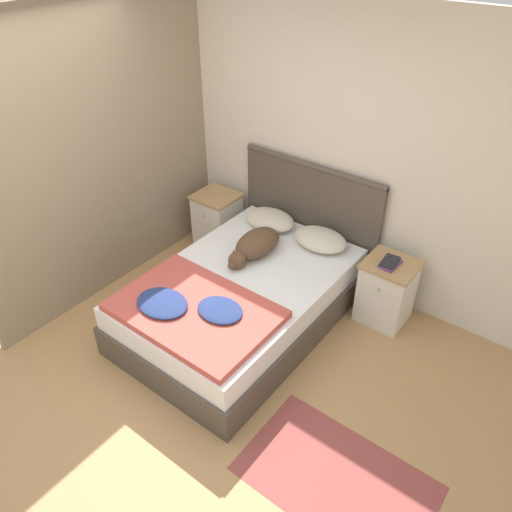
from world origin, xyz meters
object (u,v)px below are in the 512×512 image
at_px(pillow_right, 320,239).
at_px(dog, 255,245).
at_px(nightstand_right, 386,291).
at_px(book_stack, 390,263).
at_px(nightstand_left, 217,220).
at_px(bed, 242,300).
at_px(pillow_left, 270,220).

bearing_deg(pillow_right, dog, -130.49).
bearing_deg(dog, pillow_right, 49.51).
height_order(nightstand_right, pillow_right, pillow_right).
bearing_deg(dog, nightstand_right, 23.29).
bearing_deg(dog, book_stack, 22.04).
distance_m(nightstand_left, pillow_right, 1.29).
distance_m(bed, pillow_right, 0.91).
xyz_separation_m(pillow_left, pillow_right, (0.57, 0.00, 0.00)).
bearing_deg(nightstand_right, pillow_right, -179.56).
xyz_separation_m(bed, nightstand_left, (-0.98, 0.81, 0.06)).
distance_m(bed, dog, 0.50).
relative_size(bed, pillow_right, 4.13).
distance_m(nightstand_right, pillow_left, 1.29).
bearing_deg(bed, nightstand_left, 140.39).
xyz_separation_m(pillow_right, book_stack, (0.69, -0.03, 0.06)).
height_order(bed, book_stack, book_stack).
relative_size(nightstand_right, book_stack, 2.84).
height_order(bed, pillow_right, pillow_right).
height_order(pillow_left, pillow_right, same).
relative_size(bed, pillow_left, 4.13).
xyz_separation_m(nightstand_left, pillow_left, (0.69, -0.01, 0.27)).
distance_m(pillow_right, book_stack, 0.69).
distance_m(nightstand_left, pillow_left, 0.74).
relative_size(bed, dog, 2.91).
height_order(bed, pillow_left, pillow_left).
bearing_deg(nightstand_left, pillow_right, -0.24).
relative_size(nightstand_left, pillow_right, 1.21).
xyz_separation_m(pillow_left, book_stack, (1.25, -0.03, 0.06)).
height_order(bed, nightstand_left, nightstand_left).
xyz_separation_m(dog, book_stack, (1.08, 0.44, 0.03)).
bearing_deg(nightstand_left, book_stack, -0.89).
height_order(pillow_left, book_stack, book_stack).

